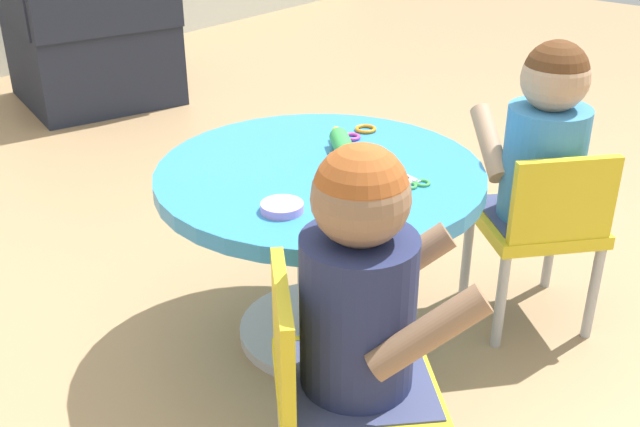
{
  "coord_description": "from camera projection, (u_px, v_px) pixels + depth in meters",
  "views": [
    {
      "loc": [
        -1.32,
        -1.09,
        1.24
      ],
      "look_at": [
        0.0,
        0.0,
        0.37
      ],
      "focal_mm": 42.46,
      "sensor_mm": 36.0,
      "label": 1
    }
  ],
  "objects": [
    {
      "name": "child_chair_left",
      "position": [
        338.0,
        385.0,
        1.42
      ],
      "size": [
        0.42,
        0.42,
        0.54
      ],
      "color": "#B7B7BC",
      "rests_on": "ground"
    },
    {
      "name": "ground_plane",
      "position": [
        320.0,
        334.0,
        2.09
      ],
      "size": [
        10.0,
        10.0,
        0.0
      ],
      "primitive_type": "plane",
      "color": "tan"
    },
    {
      "name": "playdough_blob_0",
      "position": [
        282.0,
        207.0,
        1.65
      ],
      "size": [
        0.09,
        0.09,
        0.02
      ],
      "primitive_type": "cylinder",
      "color": "#CC99E5",
      "rests_on": "craft_table"
    },
    {
      "name": "craft_scissors",
      "position": [
        410.0,
        180.0,
        1.79
      ],
      "size": [
        0.11,
        0.14,
        0.01
      ],
      "color": "silver",
      "rests_on": "craft_table"
    },
    {
      "name": "seated_child_right",
      "position": [
        545.0,
        140.0,
        1.94
      ],
      "size": [
        0.43,
        0.44,
        0.51
      ],
      "color": "#3F4772",
      "rests_on": "ground"
    },
    {
      "name": "child_chair_right",
      "position": [
        540.0,
        225.0,
        2.0
      ],
      "size": [
        0.42,
        0.42,
        0.54
      ],
      "color": "#B7B7BC",
      "rests_on": "ground"
    },
    {
      "name": "cookie_cutter_0",
      "position": [
        366.0,
        129.0,
        2.1
      ],
      "size": [
        0.06,
        0.06,
        0.01
      ],
      "primitive_type": "torus",
      "color": "orange",
      "rests_on": "craft_table"
    },
    {
      "name": "seated_child_left",
      "position": [
        361.0,
        282.0,
        1.32
      ],
      "size": [
        0.44,
        0.43,
        0.51
      ],
      "color": "#3F4772",
      "rests_on": "ground"
    },
    {
      "name": "cookie_cutter_1",
      "position": [
        352.0,
        137.0,
        2.04
      ],
      "size": [
        0.05,
        0.05,
        0.01
      ],
      "primitive_type": "torus",
      "color": "#D83FA5",
      "rests_on": "craft_table"
    },
    {
      "name": "armchair_dark",
      "position": [
        94.0,
        41.0,
        3.74
      ],
      "size": [
        0.88,
        0.89,
        0.85
      ],
      "color": "#232838",
      "rests_on": "ground"
    },
    {
      "name": "craft_table",
      "position": [
        320.0,
        216.0,
        1.92
      ],
      "size": [
        0.82,
        0.82,
        0.5
      ],
      "color": "silver",
      "rests_on": "ground"
    },
    {
      "name": "rolling_pin",
      "position": [
        343.0,
        146.0,
        1.93
      ],
      "size": [
        0.17,
        0.18,
        0.05
      ],
      "color": "green",
      "rests_on": "craft_table"
    }
  ]
}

